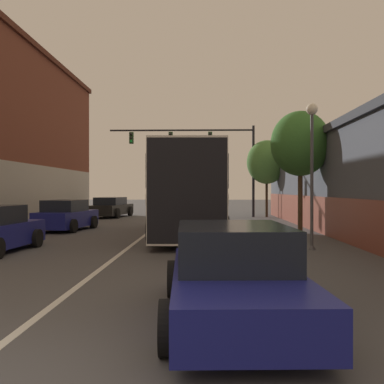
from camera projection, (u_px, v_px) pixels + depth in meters
The scene contains 9 objects.
lane_center_line at pixel (148, 233), 19.41m from camera, with size 0.14×43.27×0.01m.
bus at pixel (189, 188), 18.38m from camera, with size 2.98×10.53×3.48m.
hatchback_foreground at pixel (234, 274), 6.58m from camera, with size 2.20×4.57×1.35m.
parked_car_left_near at pixel (111, 207), 30.74m from camera, with size 2.44×4.83×1.36m.
parked_car_left_mid at pixel (66, 216), 20.72m from camera, with size 2.26×4.02×1.41m.
traffic_signal_gantry at pixel (203, 148), 30.93m from camera, with size 10.01×0.36×6.29m.
street_lamp at pixel (312, 156), 14.07m from camera, with size 0.36×0.36×4.59m.
street_tree_near at pixel (300, 144), 19.29m from camera, with size 2.54×2.29×5.27m.
street_tree_far at pixel (267, 162), 30.82m from camera, with size 2.73×2.45×5.28m.
Camera 1 is at (2.47, -3.70, 1.89)m, focal length 42.00 mm.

